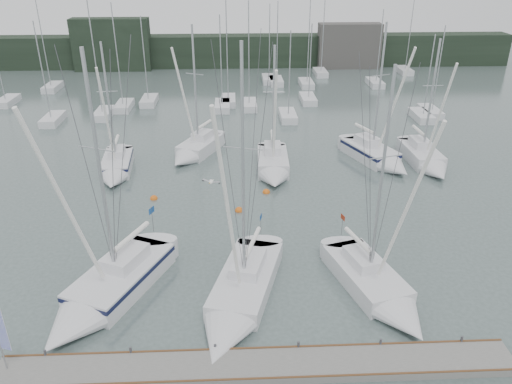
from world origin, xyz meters
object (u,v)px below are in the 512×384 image
sailboat_near_left (101,296)px  sailboat_mid_e (427,161)px  buoy_c (154,199)px  buoy_b (266,192)px  sailboat_mid_c (273,168)px  buoy_a (239,211)px  sailboat_mid_b (193,151)px  sailboat_mid_d (379,157)px  sailboat_mid_a (116,169)px  sailboat_near_right (382,294)px  sailboat_near_center (236,305)px

sailboat_near_left → sailboat_mid_e: size_ratio=1.24×
buoy_c → buoy_b: bearing=4.7°
buoy_b → buoy_c: size_ratio=1.02×
sailboat_mid_c → sailboat_mid_e: 13.90m
buoy_a → sailboat_mid_b: bearing=110.6°
sailboat_mid_c → sailboat_near_left: bearing=-119.8°
sailboat_mid_d → buoy_c: size_ratio=22.01×
sailboat_mid_c → buoy_c: size_ratio=19.44×
sailboat_near_left → buoy_b: bearing=78.4°
sailboat_mid_d → sailboat_mid_e: sailboat_mid_d is taller
sailboat_mid_a → sailboat_mid_b: 7.49m
sailboat_mid_b → sailboat_mid_d: bearing=16.7°
sailboat_near_right → buoy_c: 19.64m
sailboat_near_center → buoy_c: size_ratio=25.07×
sailboat_mid_a → sailboat_mid_d: sailboat_mid_d is taller
sailboat_mid_b → sailboat_mid_d: size_ratio=0.96×
sailboat_near_right → sailboat_mid_c: size_ratio=1.18×
buoy_c → buoy_a: bearing=-19.1°
sailboat_near_left → buoy_a: bearing=78.6°
sailboat_near_center → buoy_c: 15.26m
sailboat_near_center → buoy_a: (0.31, 11.57, -0.50)m
sailboat_mid_a → sailboat_near_right: bearing=-49.8°
sailboat_near_right → sailboat_mid_b: sailboat_near_right is taller
sailboat_near_center → buoy_b: 14.83m
sailboat_near_center → buoy_a: 11.59m
sailboat_mid_c → sailboat_mid_d: (9.80, 1.93, 0.02)m
sailboat_mid_a → buoy_a: bearing=-38.9°
sailboat_near_right → sailboat_mid_e: 20.79m
sailboat_mid_d → buoy_a: (-12.88, -8.48, -0.63)m
sailboat_near_center → sailboat_mid_b: 22.84m
sailboat_near_right → sailboat_mid_b: 25.00m
buoy_a → buoy_c: 7.04m
sailboat_mid_a → sailboat_mid_d: size_ratio=0.90×
buoy_b → sailboat_mid_b: bearing=128.7°
sailboat_near_left → sailboat_mid_a: (-2.88, 17.75, -0.05)m
sailboat_mid_e → buoy_b: 15.40m
sailboat_near_right → sailboat_mid_a: sailboat_near_right is taller
sailboat_mid_d → sailboat_mid_c: bearing=169.3°
sailboat_mid_d → buoy_c: (-19.53, -6.18, -0.63)m
buoy_a → sailboat_mid_e: bearing=24.1°
sailboat_near_center → sailboat_near_left: bearing=-171.3°
sailboat_near_left → sailboat_near_center: bearing=17.2°
sailboat_mid_a → sailboat_mid_c: bearing=-7.3°
sailboat_mid_a → buoy_c: sailboat_mid_a is taller
sailboat_near_center → sailboat_near_right: sailboat_near_center is taller
sailboat_near_center → sailboat_mid_d: bearing=72.5°
sailboat_near_center → sailboat_mid_b: bearing=115.4°
sailboat_mid_e → buoy_b: (-14.70, -4.56, -0.58)m
sailboat_near_right → buoy_c: bearing=121.0°
sailboat_mid_e → buoy_b: size_ratio=19.42×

